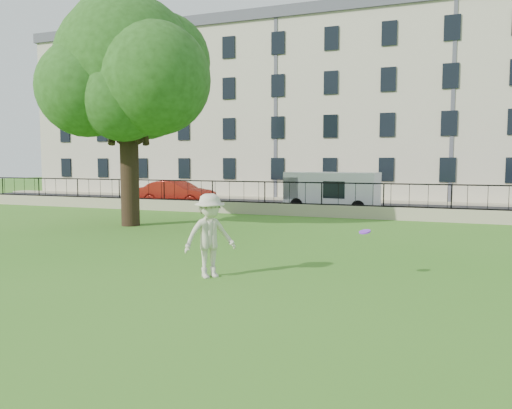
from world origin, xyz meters
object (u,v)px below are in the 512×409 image
at_px(tree, 126,70).
at_px(frisbee, 365,232).
at_px(white_van, 332,191).
at_px(man, 210,236).
at_px(red_sedan, 177,194).

bearing_deg(tree, frisbee, -29.91).
bearing_deg(white_van, man, -83.36).
relative_size(man, red_sedan, 0.42).
xyz_separation_m(tree, white_van, (6.81, 9.53, -5.52)).
distance_m(frisbee, white_van, 16.44).
bearing_deg(man, white_van, 43.87).
bearing_deg(red_sedan, frisbee, -136.64).
relative_size(frisbee, white_van, 0.05).
distance_m(man, red_sedan, 18.94).
bearing_deg(red_sedan, tree, -162.54).
bearing_deg(red_sedan, man, -146.78).
distance_m(frisbee, red_sedan, 20.13).
relative_size(tree, white_van, 1.95).
xyz_separation_m(tree, man, (7.57, -7.49, -5.59)).
relative_size(frisbee, red_sedan, 0.06).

